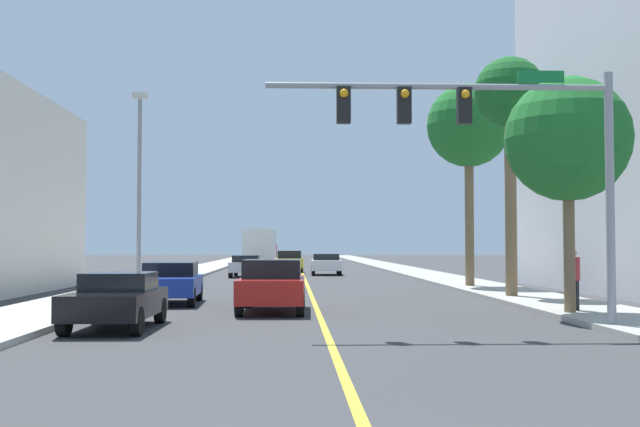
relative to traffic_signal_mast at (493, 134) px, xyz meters
The scene contains 17 objects.
ground 29.91m from the traffic_signal_mast, 97.53° to the left, with size 192.00×192.00×0.00m, color #38383A.
sidewalk_left 31.84m from the traffic_signal_mast, 111.62° to the left, with size 3.09×168.00×0.15m, color #B2ADA3.
sidewalk_right 29.90m from the traffic_signal_mast, 82.49° to the left, with size 3.09×168.00×0.15m, color #9E9B93.
lane_marking_center 29.91m from the traffic_signal_mast, 97.53° to the left, with size 0.16×144.00×0.01m, color yellow.
traffic_signal_mast is the anchor object (origin of this frame).
street_lamp 16.37m from the traffic_signal_mast, 130.24° to the left, with size 0.56×0.28×7.75m.
palm_near 4.23m from the traffic_signal_mast, 46.97° to the left, with size 3.41×3.41×6.42m.
palm_mid 10.68m from the traffic_signal_mast, 71.68° to the left, with size 2.54×2.54×8.63m.
palm_far 17.07m from the traffic_signal_mast, 78.62° to the left, with size 3.76×3.76×9.08m.
car_blue 12.58m from the traffic_signal_mast, 136.30° to the left, with size 2.01×4.00×1.39m.
car_white 32.77m from the traffic_signal_mast, 94.18° to the left, with size 1.99×3.97×1.37m.
car_yellow 38.02m from the traffic_signal_mast, 97.33° to the left, with size 2.06×4.15×1.54m.
car_silver 30.71m from the traffic_signal_mast, 104.03° to the left, with size 1.92×4.35×1.32m.
car_black 9.59m from the traffic_signal_mast, behind, with size 1.81×3.90×1.31m.
car_red 8.21m from the traffic_signal_mast, 135.50° to the left, with size 1.98×4.14×1.54m.
delivery_truck 46.93m from the traffic_signal_mast, 98.84° to the left, with size 2.61×8.94×3.21m.
pedestrian 6.06m from the traffic_signal_mast, 49.23° to the left, with size 0.38×0.38×1.70m.
Camera 1 is at (-0.80, -4.69, 1.98)m, focal length 42.92 mm.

